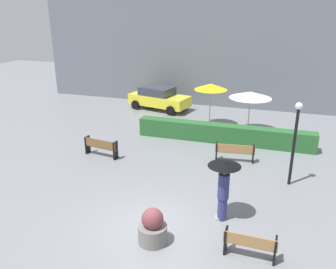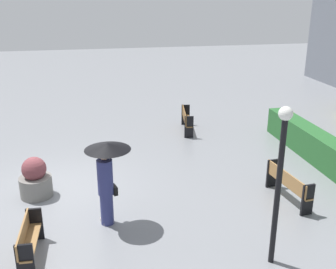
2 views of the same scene
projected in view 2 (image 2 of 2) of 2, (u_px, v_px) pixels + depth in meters
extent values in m
plane|color=gray|center=(64.00, 190.00, 11.92)|extent=(60.00, 60.00, 0.00)
cube|color=#9E7242|center=(289.00, 185.00, 11.21)|extent=(1.83, 0.45, 0.04)
cube|color=#9E7242|center=(286.00, 179.00, 11.10)|extent=(1.81, 0.25, 0.40)
cube|color=black|center=(272.00, 173.00, 11.97)|extent=(0.10, 0.34, 0.87)
cube|color=black|center=(308.00, 200.00, 10.45)|extent=(0.10, 0.34, 0.87)
cube|color=#9E7242|center=(31.00, 241.00, 8.77)|extent=(1.54, 0.30, 0.04)
cube|color=#9E7242|center=(23.00, 233.00, 8.68)|extent=(1.53, 0.09, 0.37)
cube|color=black|center=(35.00, 224.00, 9.43)|extent=(0.07, 0.36, 0.82)
cube|color=black|center=(25.00, 262.00, 8.12)|extent=(0.07, 0.36, 0.82)
cube|color=brown|center=(188.00, 120.00, 16.74)|extent=(1.80, 0.53, 0.04)
cube|color=brown|center=(184.00, 115.00, 16.65)|extent=(1.77, 0.32, 0.42)
cube|color=black|center=(186.00, 115.00, 17.52)|extent=(0.11, 0.35, 0.89)
cube|color=black|center=(189.00, 127.00, 15.95)|extent=(0.11, 0.35, 0.89)
cylinder|color=navy|center=(107.00, 209.00, 10.08)|extent=(0.32, 0.32, 0.83)
cube|color=#B2A599|center=(107.00, 221.00, 10.26)|extent=(0.38, 0.34, 0.08)
cylinder|color=navy|center=(105.00, 177.00, 9.79)|extent=(0.38, 0.38, 0.90)
sphere|color=tan|center=(104.00, 156.00, 9.61)|extent=(0.21, 0.21, 0.21)
cube|color=black|center=(114.00, 190.00, 10.04)|extent=(0.30, 0.17, 0.22)
cylinder|color=black|center=(108.00, 164.00, 9.72)|extent=(0.02, 0.02, 0.90)
cone|color=black|center=(107.00, 146.00, 9.57)|extent=(1.11, 1.11, 0.16)
cylinder|color=slate|center=(36.00, 186.00, 11.48)|extent=(0.90, 0.90, 0.59)
sphere|color=brown|center=(34.00, 169.00, 11.29)|extent=(0.68, 0.68, 0.68)
cylinder|color=black|center=(277.00, 195.00, 8.25)|extent=(0.12, 0.12, 3.21)
sphere|color=white|center=(286.00, 113.00, 7.67)|extent=(0.28, 0.28, 0.28)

